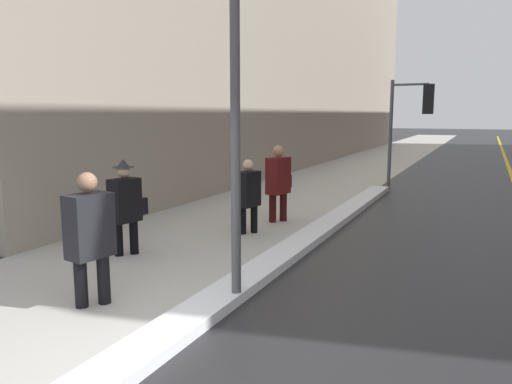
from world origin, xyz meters
name	(u,v)px	position (x,y,z in m)	size (l,w,h in m)	color
ground_plane	(118,363)	(0.00, 0.00, 0.00)	(160.00, 160.00, 0.00)	#232326
sidewalk_slab	(339,176)	(-2.00, 15.00, 0.01)	(4.00, 80.00, 0.01)	#B2AFA8
snow_bank_curb	(315,233)	(0.16, 5.52, 0.07)	(0.52, 12.90, 0.13)	white
lamp_post	(235,52)	(0.33, 1.84, 3.06)	(0.28, 0.28, 5.14)	#515156
traffic_light_near	(415,111)	(0.97, 12.69, 2.44)	(1.31, 0.32, 3.38)	#515156
pedestrian_in_glasses	(90,233)	(-1.22, 1.00, 0.92)	(0.41, 0.59, 1.66)	black
pedestrian_in_fedora	(125,203)	(-2.30, 2.96, 0.88)	(0.38, 0.73, 1.62)	black
pedestrian_nearside	(248,193)	(-1.11, 5.17, 0.82)	(0.36, 0.52, 1.47)	black
pedestrian_with_shoulder_bag	(278,180)	(-0.99, 6.44, 0.93)	(0.41, 0.78, 1.68)	#340C0C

